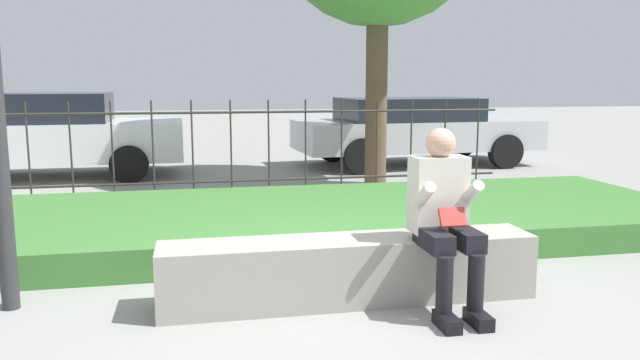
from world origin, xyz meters
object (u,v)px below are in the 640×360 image
(person_seated_reader, at_px, (444,212))
(car_parked_left, at_px, (42,133))
(stone_bench, at_px, (350,273))
(car_parked_right, at_px, (414,129))

(person_seated_reader, xyz_separation_m, car_parked_left, (-4.10, 6.89, 0.04))
(stone_bench, height_order, person_seated_reader, person_seated_reader)
(car_parked_left, bearing_deg, stone_bench, -63.72)
(stone_bench, xyz_separation_m, car_parked_left, (-3.50, 6.63, 0.53))
(car_parked_right, bearing_deg, stone_bench, -117.12)
(stone_bench, distance_m, car_parked_right, 7.57)
(car_parked_left, xyz_separation_m, car_parked_right, (6.50, 0.31, -0.04))
(car_parked_right, bearing_deg, person_seated_reader, -112.14)
(stone_bench, relative_size, person_seated_reader, 2.15)
(car_parked_right, bearing_deg, car_parked_left, 178.97)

